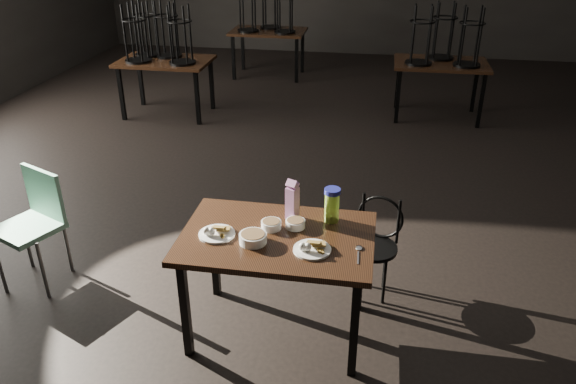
% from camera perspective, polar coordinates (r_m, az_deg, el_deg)
% --- Properties ---
extents(main_table, '(1.20, 0.80, 0.75)m').
position_cam_1_polar(main_table, '(3.53, -1.10, -5.51)').
color(main_table, black).
rests_on(main_table, ground).
extents(plate_left, '(0.23, 0.23, 0.07)m').
position_cam_1_polar(plate_left, '(3.51, -7.29, -4.08)').
color(plate_left, white).
rests_on(plate_left, main_table).
extents(plate_right, '(0.23, 0.23, 0.07)m').
position_cam_1_polar(plate_right, '(3.33, 2.43, -5.69)').
color(plate_right, white).
rests_on(plate_right, main_table).
extents(bowl_near, '(0.13, 0.13, 0.05)m').
position_cam_1_polar(bowl_near, '(3.55, -1.72, -3.32)').
color(bowl_near, white).
rests_on(bowl_near, main_table).
extents(bowl_far, '(0.13, 0.13, 0.05)m').
position_cam_1_polar(bowl_far, '(3.56, 0.75, -3.21)').
color(bowl_far, white).
rests_on(bowl_far, main_table).
extents(bowl_big, '(0.17, 0.17, 0.06)m').
position_cam_1_polar(bowl_big, '(3.41, -3.58, -4.66)').
color(bowl_big, white).
rests_on(bowl_big, main_table).
extents(juice_carton, '(0.09, 0.09, 0.28)m').
position_cam_1_polar(juice_carton, '(3.61, 0.44, -0.89)').
color(juice_carton, '#7F1771').
rests_on(juice_carton, main_table).
extents(water_bottle, '(0.13, 0.13, 0.23)m').
position_cam_1_polar(water_bottle, '(3.60, 4.48, -1.28)').
color(water_bottle, '#99C73A').
rests_on(water_bottle, main_table).
extents(spoon, '(0.04, 0.20, 0.01)m').
position_cam_1_polar(spoon, '(3.37, 7.22, -5.79)').
color(spoon, silver).
rests_on(spoon, main_table).
extents(bentwood_chair, '(0.38, 0.38, 0.74)m').
position_cam_1_polar(bentwood_chair, '(4.08, 8.88, -4.71)').
color(bentwood_chair, black).
rests_on(bentwood_chair, ground).
extents(school_chair, '(0.53, 0.53, 0.87)m').
position_cam_1_polar(school_chair, '(4.53, -24.36, -2.38)').
color(school_chair, '#74B497').
rests_on(school_chair, ground).
extents(bg_table_left, '(1.20, 0.80, 1.48)m').
position_cam_1_polar(bg_table_left, '(7.77, -12.64, 13.35)').
color(bg_table_left, black).
rests_on(bg_table_left, ground).
extents(bg_table_right, '(1.20, 0.80, 1.48)m').
position_cam_1_polar(bg_table_right, '(7.72, 15.33, 12.80)').
color(bg_table_right, black).
rests_on(bg_table_right, ground).
extents(bg_table_far, '(1.20, 0.80, 1.48)m').
position_cam_1_polar(bg_table_far, '(9.48, -2.04, 16.25)').
color(bg_table_far, black).
rests_on(bg_table_far, ground).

